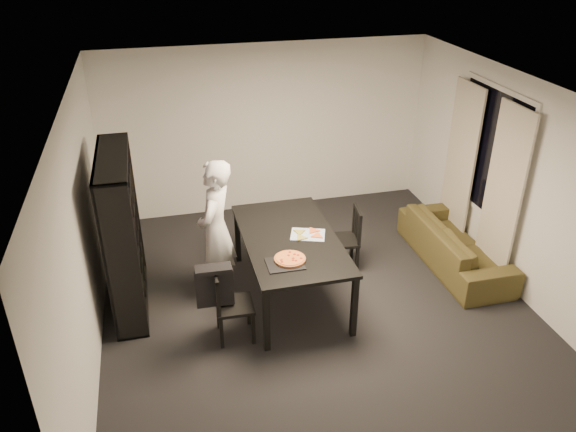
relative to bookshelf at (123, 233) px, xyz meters
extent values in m
cube|color=black|center=(2.16, -0.60, -0.95)|extent=(5.00, 5.50, 0.01)
cube|color=white|center=(2.16, -0.60, 1.65)|extent=(5.00, 5.50, 0.01)
cube|color=white|center=(2.16, 2.15, 0.35)|extent=(5.00, 0.01, 2.60)
cube|color=white|center=(2.16, -3.35, 0.35)|extent=(5.00, 0.01, 2.60)
cube|color=white|center=(-0.34, -0.60, 0.35)|extent=(0.01, 5.50, 2.60)
cube|color=white|center=(4.66, -0.60, 0.35)|extent=(0.01, 5.50, 2.60)
cube|color=black|center=(4.64, 0.00, 0.55)|extent=(0.02, 1.40, 1.60)
cube|color=white|center=(4.64, 0.00, 0.55)|extent=(0.03, 1.52, 1.72)
cube|color=beige|center=(4.56, -0.52, 0.20)|extent=(0.03, 0.70, 2.25)
cube|color=beige|center=(4.56, 0.52, 0.20)|extent=(0.03, 0.70, 2.25)
cube|color=black|center=(0.00, 0.00, 0.00)|extent=(0.35, 1.50, 1.90)
cube|color=black|center=(1.90, -0.33, -0.15)|extent=(1.09, 1.96, 0.04)
cube|color=black|center=(1.41, -1.26, -0.56)|extent=(0.07, 0.07, 0.77)
cube|color=black|center=(2.39, -1.26, -0.56)|extent=(0.07, 0.07, 0.77)
cube|color=black|center=(1.41, 0.59, -0.56)|extent=(0.07, 0.07, 0.77)
cube|color=black|center=(2.39, 0.59, -0.56)|extent=(0.07, 0.07, 0.77)
cube|color=black|center=(1.12, -0.95, -0.54)|extent=(0.42, 0.42, 0.04)
cube|color=black|center=(0.94, -0.94, -0.30)|extent=(0.05, 0.40, 0.43)
cube|color=black|center=(0.94, -0.94, -0.10)|extent=(0.04, 0.39, 0.05)
cube|color=black|center=(1.29, -1.13, -0.75)|extent=(0.04, 0.04, 0.39)
cube|color=black|center=(1.30, -0.78, -0.75)|extent=(0.04, 0.04, 0.39)
cube|color=black|center=(0.94, -1.12, -0.75)|extent=(0.04, 0.04, 0.39)
cube|color=black|center=(0.95, -0.77, -0.75)|extent=(0.04, 0.04, 0.39)
cube|color=black|center=(2.73, 0.11, -0.54)|extent=(0.45, 0.45, 0.04)
cube|color=black|center=(2.91, 0.08, -0.31)|extent=(0.09, 0.40, 0.43)
cube|color=black|center=(2.91, 0.08, -0.11)|extent=(0.08, 0.38, 0.05)
cube|color=black|center=(2.58, 0.30, -0.76)|extent=(0.04, 0.04, 0.39)
cube|color=black|center=(2.53, -0.04, -0.76)|extent=(0.04, 0.04, 0.39)
cube|color=black|center=(2.92, 0.25, -0.76)|extent=(0.04, 0.04, 0.39)
cube|color=black|center=(2.87, -0.09, -0.76)|extent=(0.04, 0.04, 0.39)
cube|color=black|center=(0.92, -0.94, -0.28)|extent=(0.41, 0.09, 0.43)
cube|color=black|center=(0.92, -0.94, -0.04)|extent=(0.39, 0.18, 0.05)
imported|color=silver|center=(1.06, -0.07, -0.07)|extent=(0.65, 0.76, 1.77)
cube|color=black|center=(1.70, -0.89, -0.13)|extent=(0.40, 0.32, 0.01)
cylinder|color=#9D552D|center=(1.77, -0.84, -0.11)|extent=(0.35, 0.35, 0.02)
cylinder|color=orange|center=(1.77, -0.84, -0.09)|extent=(0.31, 0.31, 0.01)
cube|color=silver|center=(2.12, -0.33, -0.13)|extent=(0.48, 0.42, 0.01)
imported|color=#433D1B|center=(4.23, -0.18, -0.66)|extent=(0.77, 1.97, 0.58)
camera|label=1|loc=(0.49, -5.90, 3.20)|focal=35.00mm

